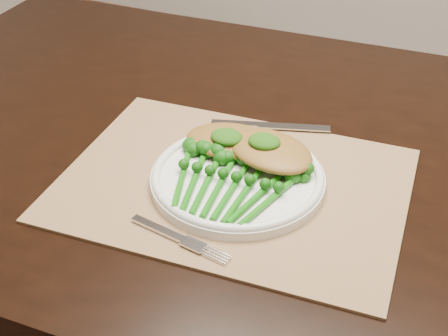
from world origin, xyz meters
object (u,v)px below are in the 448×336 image
at_px(dinner_plate, 238,177).
at_px(dining_table, 282,311).
at_px(placemat, 233,184).
at_px(broccolini_bundle, 225,189).
at_px(chicken_fillet_left, 230,140).

bearing_deg(dinner_plate, dining_table, 68.52).
height_order(dining_table, placemat, placemat).
relative_size(placemat, dinner_plate, 1.95).
relative_size(dining_table, placemat, 3.29).
bearing_deg(dinner_plate, broccolini_bundle, -92.89).
bearing_deg(chicken_fillet_left, dining_table, 23.95).
xyz_separation_m(chicken_fillet_left, broccolini_bundle, (0.04, -0.10, -0.01)).
xyz_separation_m(dinner_plate, chicken_fillet_left, (-0.04, 0.06, 0.02)).
relative_size(placemat, chicken_fillet_left, 3.64).
distance_m(placemat, dinner_plate, 0.02).
xyz_separation_m(dining_table, broccolini_bundle, (-0.05, -0.16, 0.40)).
bearing_deg(placemat, dining_table, 62.44).
height_order(dining_table, chicken_fillet_left, chicken_fillet_left).
height_order(placemat, dinner_plate, dinner_plate).
xyz_separation_m(placemat, broccolini_bundle, (0.00, -0.04, 0.02)).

